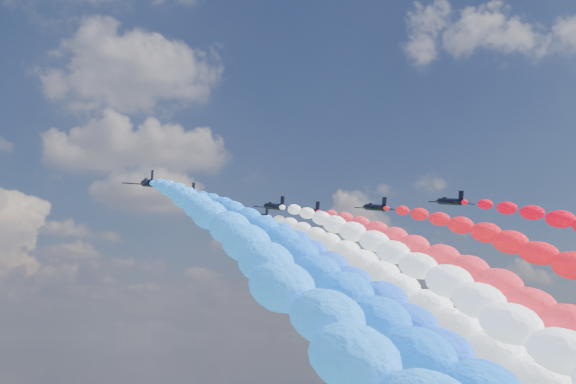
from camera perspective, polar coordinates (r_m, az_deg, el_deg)
name	(u,v)px	position (r m, az deg, el deg)	size (l,w,h in m)	color
jet_0	(148,183)	(145.68, -10.36, 0.65)	(9.49, 12.73, 2.80)	black
trail_0	(218,241)	(92.85, -5.23, -3.63)	(5.74, 98.85, 37.55)	#1A73F2
jet_1	(188,194)	(155.77, -7.44, -0.17)	(9.49, 12.73, 2.80)	black
trail_1	(270,251)	(103.78, -1.34, -4.42)	(5.74, 98.85, 37.55)	blue
jet_2	(218,206)	(169.33, -5.23, -1.06)	(9.49, 12.73, 2.80)	black
trail_2	(303,262)	(118.09, 1.14, -5.19)	(5.74, 98.85, 37.55)	blue
jet_3	(274,207)	(169.00, -1.02, -1.09)	(9.49, 12.73, 2.80)	black
trail_3	(384,262)	(119.32, 7.12, -5.16)	(5.74, 98.85, 37.55)	white
jet_4	(262,216)	(182.86, -1.97, -1.82)	(9.49, 12.73, 2.80)	black
trail_4	(355,270)	(132.82, 4.99, -5.77)	(5.74, 98.85, 37.55)	white
jet_5	(310,211)	(175.49, 1.62, -1.44)	(9.49, 12.73, 2.80)	black
trail_5	(428,266)	(126.98, 10.36, -5.41)	(5.74, 98.85, 37.55)	red
jet_6	(375,207)	(171.30, 6.49, -1.15)	(9.49, 12.73, 2.80)	black
trail_6	(527,263)	(125.29, 17.31, -5.03)	(5.74, 98.85, 37.55)	red
jet_7	(450,202)	(166.42, 11.97, -0.70)	(9.49, 12.73, 2.80)	black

